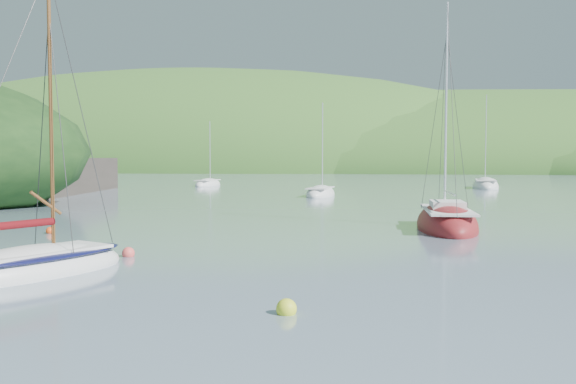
% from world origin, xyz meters
% --- Properties ---
extents(ground, '(700.00, 700.00, 0.00)m').
position_xyz_m(ground, '(0.00, 0.00, 0.00)').
color(ground, slate).
rests_on(ground, ground).
extents(shoreline_hills, '(690.00, 135.00, 56.00)m').
position_xyz_m(shoreline_hills, '(-9.66, 172.42, 0.00)').
color(shoreline_hills, '#396727').
rests_on(shoreline_hills, ground).
extents(daysailer_white, '(4.87, 7.09, 10.24)m').
position_xyz_m(daysailer_white, '(-4.63, -0.00, 0.23)').
color(daysailer_white, white).
rests_on(daysailer_white, ground).
extents(sloop_red, '(3.43, 8.68, 12.61)m').
position_xyz_m(sloop_red, '(8.70, 15.43, 0.23)').
color(sloop_red, maroon).
rests_on(sloop_red, ground).
extents(distant_sloop_a, '(2.75, 6.77, 9.47)m').
position_xyz_m(distant_sloop_a, '(-1.37, 40.93, 0.17)').
color(distant_sloop_a, white).
rests_on(distant_sloop_a, ground).
extents(distant_sloop_b, '(3.43, 8.47, 11.85)m').
position_xyz_m(distant_sloop_b, '(15.34, 59.46, 0.20)').
color(distant_sloop_b, white).
rests_on(distant_sloop_b, ground).
extents(distant_sloop_c, '(2.67, 6.33, 8.81)m').
position_xyz_m(distant_sloop_c, '(-18.08, 58.69, 0.16)').
color(distant_sloop_c, white).
rests_on(distant_sloop_c, ground).
extents(mooring_buoys, '(14.59, 13.70, 0.49)m').
position_xyz_m(mooring_buoys, '(-1.49, 2.05, 0.12)').
color(mooring_buoys, yellow).
rests_on(mooring_buoys, ground).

